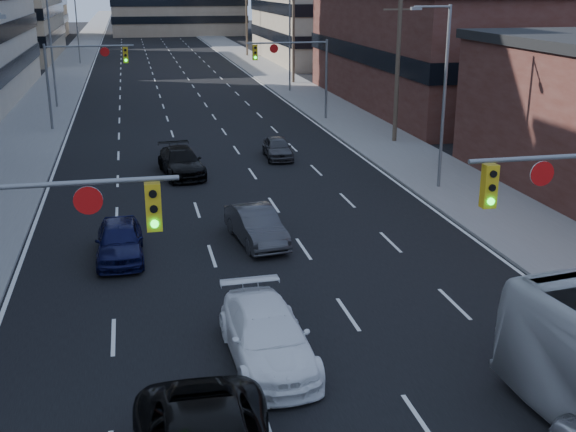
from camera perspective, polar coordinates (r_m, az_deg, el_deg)
The scene contains 21 objects.
road_surface at distance 138.19m, azimuth -10.72°, elevation 13.49°, with size 18.00×300.00×0.02m, color black.
sidewalk_left at distance 138.29m, azimuth -15.61°, elevation 13.19°, with size 5.00×300.00×0.15m, color slate.
sidewalk_right at distance 139.03m, azimuth -5.85°, elevation 13.76°, with size 5.00×300.00×0.15m, color slate.
storefront_right_mid at distance 64.61m, azimuth 14.22°, elevation 12.56°, with size 20.00×30.00×9.00m, color #472119.
office_right_far at distance 100.22m, azimuth 4.99°, elevation 16.17°, with size 22.00×28.00×14.00m, color gray.
bg_block_right at distance 142.55m, azimuth 2.63°, elevation 16.31°, with size 22.00×22.00×12.00m, color gray.
signal_near_left at distance 16.99m, azimuth -21.79°, elevation -2.70°, with size 6.59×0.33×6.00m.
signal_far_left at distance 53.15m, azimuth -16.03°, elevation 11.15°, with size 6.09×0.33×6.00m.
signal_far_right at distance 54.42m, azimuth 0.66°, elevation 11.97°, with size 6.09×0.33×6.00m.
utility_pole_block at distance 47.00m, azimuth 8.70°, elevation 12.64°, with size 2.20×0.28×11.00m.
utility_pole_midblock at distance 75.72m, azimuth 0.43°, elevation 14.76°, with size 2.20×0.28×11.00m.
utility_pole_distant at distance 105.16m, azimuth -3.30°, elevation 15.62°, with size 2.20×0.28×11.00m.
streetlight_left_mid at distance 63.22m, azimuth -18.06°, elevation 12.63°, with size 2.03×0.22×9.00m.
streetlight_left_far at distance 98.06m, azimuth -16.25°, elevation 14.37°, with size 2.03×0.22×9.00m.
streetlight_right_near at distance 36.27m, azimuth 12.06°, elevation 9.79°, with size 2.03×0.22×9.00m.
streetlight_right_far at distance 69.52m, azimuth 0.01°, elevation 13.88°, with size 2.03×0.22×9.00m.
white_van at distance 19.97m, azimuth -1.65°, elevation -9.46°, with size 2.12×5.21×1.51m, color white.
sedan_blue at distance 27.83m, azimuth -13.16°, elevation -1.89°, with size 1.73×4.29×1.46m, color #0D0F35.
sedan_grey_center at distance 28.83m, azimuth -2.53°, elevation -0.76°, with size 1.51×4.34×1.43m, color #353537.
sedan_black_far at distance 39.54m, azimuth -8.44°, elevation 4.25°, with size 2.03×4.99×1.45m, color black.
sedan_grey_right at distance 42.95m, azimuth -0.84°, elevation 5.41°, with size 1.51×3.75×1.28m, color #363639.
Camera 1 is at (-4.44, -7.76, 9.94)m, focal length 45.00 mm.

